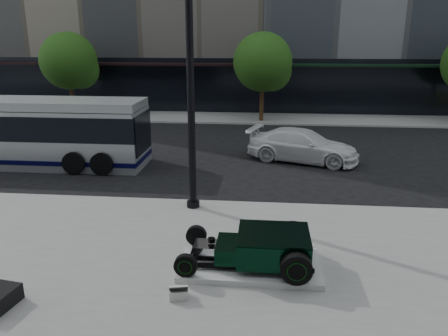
# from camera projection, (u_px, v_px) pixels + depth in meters

# --- Properties ---
(ground) EXTENTS (120.00, 120.00, 0.00)m
(ground) POSITION_uv_depth(u_px,v_px,m) (230.00, 185.00, 16.95)
(ground) COLOR black
(ground) RESTS_ON ground
(sidewalk_far) EXTENTS (70.00, 4.00, 0.12)m
(sidewalk_far) POSITION_uv_depth(u_px,v_px,m) (247.00, 118.00, 30.26)
(sidewalk_far) COLOR gray
(sidewalk_far) RESTS_ON ground
(street_trees) EXTENTS (29.80, 3.80, 5.70)m
(street_trees) POSITION_uv_depth(u_px,v_px,m) (265.00, 64.00, 28.19)
(street_trees) COLOR black
(street_trees) RESTS_ON sidewalk_far
(display_plinth) EXTENTS (3.40, 1.80, 0.15)m
(display_plinth) POSITION_uv_depth(u_px,v_px,m) (250.00, 265.00, 10.68)
(display_plinth) COLOR silver
(display_plinth) RESTS_ON sidewalk_near
(hot_rod) EXTENTS (3.22, 2.00, 0.81)m
(hot_rod) POSITION_uv_depth(u_px,v_px,m) (264.00, 247.00, 10.50)
(hot_rod) COLOR black
(hot_rod) RESTS_ON display_plinth
(info_plaque) EXTENTS (0.45, 0.38, 0.31)m
(info_plaque) POSITION_uv_depth(u_px,v_px,m) (179.00, 293.00, 9.43)
(info_plaque) COLOR silver
(info_plaque) RESTS_ON sidewalk_near
(lamppost) EXTENTS (0.42, 0.42, 7.67)m
(lamppost) POSITION_uv_depth(u_px,v_px,m) (191.00, 100.00, 13.48)
(lamppost) COLOR black
(lamppost) RESTS_ON sidewalk_near
(transit_bus) EXTENTS (12.12, 2.88, 2.92)m
(transit_bus) POSITION_uv_depth(u_px,v_px,m) (11.00, 131.00, 19.39)
(transit_bus) COLOR #AAAFB4
(transit_bus) RESTS_ON ground
(white_sedan) EXTENTS (5.42, 3.45, 1.46)m
(white_sedan) POSITION_uv_depth(u_px,v_px,m) (303.00, 146.00, 20.00)
(white_sedan) COLOR white
(white_sedan) RESTS_ON ground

